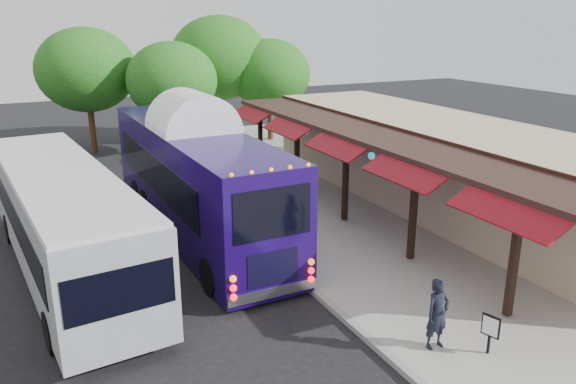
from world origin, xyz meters
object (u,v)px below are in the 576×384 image
city_bus (63,218)px  ped_d (266,177)px  ped_b (232,184)px  coach_bus (195,174)px  ped_a (437,314)px  ped_c (269,215)px  sign_board (490,328)px

city_bus → ped_d: city_bus is taller
ped_b → coach_bus: bearing=36.0°
coach_bus → city_bus: (-4.62, -1.61, -0.39)m
city_bus → ped_a: (7.28, -8.39, -0.80)m
ped_b → ped_c: size_ratio=1.11×
ped_a → sign_board: (0.92, -0.75, -0.20)m
coach_bus → sign_board: coach_bus is taller
coach_bus → city_bus: bearing=-162.1°
ped_c → ped_b: bearing=-106.5°
ped_c → ped_d: 4.35m
ped_a → ped_b: (-0.54, 11.99, 0.02)m
ped_c → ped_d: size_ratio=0.82×
city_bus → ped_a: bearing=-54.8°
coach_bus → ped_d: 4.40m
coach_bus → sign_board: 11.41m
coach_bus → city_bus: coach_bus is taller
sign_board → ped_b: bearing=78.8°
ped_a → ped_d: ped_d is taller
coach_bus → ped_c: size_ratio=8.13×
ped_d → city_bus: bearing=22.5°
ped_b → sign_board: (1.46, -12.74, -0.22)m
coach_bus → sign_board: size_ratio=13.28×
ped_c → sign_board: ped_c is taller
ped_c → sign_board: bearing=84.1°
city_bus → ped_b: size_ratio=7.03×
city_bus → ped_c: bearing=-8.1°
city_bus → ped_b: (6.73, 3.60, -0.78)m
city_bus → sign_board: size_ratio=12.78×
sign_board → ped_a: bearing=122.9°
ped_b → ped_c: ped_b is taller
ped_b → ped_d: bearing=178.1°
ped_a → sign_board: 1.20m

